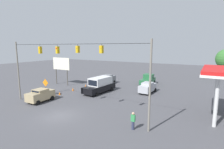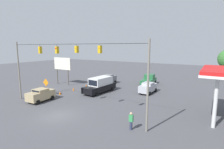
{
  "view_description": "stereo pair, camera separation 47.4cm",
  "coord_description": "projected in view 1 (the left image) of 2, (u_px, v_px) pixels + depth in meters",
  "views": [
    {
      "loc": [
        -14.89,
        13.5,
        7.92
      ],
      "look_at": [
        -1.2,
        -9.99,
        3.58
      ],
      "focal_mm": 28.0,
      "sensor_mm": 36.0,
      "label": 1
    },
    {
      "loc": [
        -15.3,
        13.26,
        7.92
      ],
      "look_at": [
        -1.2,
        -9.99,
        3.58
      ],
      "focal_mm": 28.0,
      "sensor_mm": 36.0,
      "label": 2
    }
  ],
  "objects": [
    {
      "name": "box_truck_black_withflow_mid",
      "position": [
        100.0,
        85.0,
        30.53
      ],
      "size": [
        2.92,
        6.86,
        2.65
      ],
      "color": "black",
      "rests_on": "ground_plane"
    },
    {
      "name": "traffic_cone_fourth",
      "position": [
        95.0,
        82.0,
        37.68
      ],
      "size": [
        0.31,
        0.31,
        0.56
      ],
      "primitive_type": "cone",
      "color": "orange",
      "rests_on": "ground_plane"
    },
    {
      "name": "traffic_cone_fifth",
      "position": [
        105.0,
        80.0,
        40.5
      ],
      "size": [
        0.31,
        0.31,
        0.56
      ],
      "primitive_type": "cone",
      "color": "orange",
      "rests_on": "ground_plane"
    },
    {
      "name": "traffic_cone_nearest",
      "position": [
        60.0,
        93.0,
        29.01
      ],
      "size": [
        0.31,
        0.31,
        0.56
      ],
      "primitive_type": "cone",
      "color": "orange",
      "rests_on": "ground_plane"
    },
    {
      "name": "roadside_billboard",
      "position": [
        61.0,
        65.0,
        36.23
      ],
      "size": [
        4.56,
        0.16,
        5.68
      ],
      "color": "#4C473D",
      "rests_on": "ground_plane"
    },
    {
      "name": "sedan_silver_oncoming_far",
      "position": [
        148.0,
        87.0,
        30.24
      ],
      "size": [
        2.14,
        4.35,
        1.83
      ],
      "color": "#A8AAB2",
      "rests_on": "ground_plane"
    },
    {
      "name": "traffic_cone_third",
      "position": [
        86.0,
        86.0,
        34.66
      ],
      "size": [
        0.31,
        0.31,
        0.56
      ],
      "primitive_type": "cone",
      "color": "orange",
      "rests_on": "ground_plane"
    },
    {
      "name": "overhead_signal_span",
      "position": [
        67.0,
        67.0,
        20.73
      ],
      "size": [
        20.35,
        0.38,
        8.63
      ],
      "color": "slate",
      "rests_on": "ground_plane"
    },
    {
      "name": "ground_plane",
      "position": [
        60.0,
        116.0,
        20.18
      ],
      "size": [
        140.0,
        140.0,
        0.0
      ],
      "primitive_type": "plane",
      "color": "#47474C"
    },
    {
      "name": "traffic_cone_second",
      "position": [
        73.0,
        89.0,
        31.74
      ],
      "size": [
        0.31,
        0.31,
        0.56
      ],
      "primitive_type": "cone",
      "color": "orange",
      "rests_on": "ground_plane"
    },
    {
      "name": "pedestrian",
      "position": [
        133.0,
        121.0,
        16.76
      ],
      "size": [
        0.4,
        0.28,
        1.75
      ],
      "color": "#2D334C",
      "rests_on": "ground_plane"
    },
    {
      "name": "pickup_truck_green_oncoming_deep",
      "position": [
        148.0,
        80.0,
        37.11
      ],
      "size": [
        2.49,
        5.43,
        2.12
      ],
      "color": "#236038",
      "rests_on": "ground_plane"
    },
    {
      "name": "traffic_cone_farthest",
      "position": [
        112.0,
        78.0,
        43.65
      ],
      "size": [
        0.31,
        0.31,
        0.56
      ],
      "primitive_type": "cone",
      "color": "orange",
      "rests_on": "ground_plane"
    },
    {
      "name": "work_zone_sign",
      "position": [
        45.0,
        84.0,
        27.99
      ],
      "size": [
        1.27,
        0.06,
        2.84
      ],
      "color": "slate",
      "rests_on": "ground_plane"
    },
    {
      "name": "sedan_grey_withflow_far",
      "position": [
        107.0,
        79.0,
        37.26
      ],
      "size": [
        2.08,
        4.21,
        2.01
      ],
      "color": "slate",
      "rests_on": "ground_plane"
    },
    {
      "name": "sedan_tan_parked_shoulder",
      "position": [
        41.0,
        95.0,
        25.38
      ],
      "size": [
        2.26,
        4.0,
        1.85
      ],
      "color": "tan",
      "rests_on": "ground_plane"
    }
  ]
}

